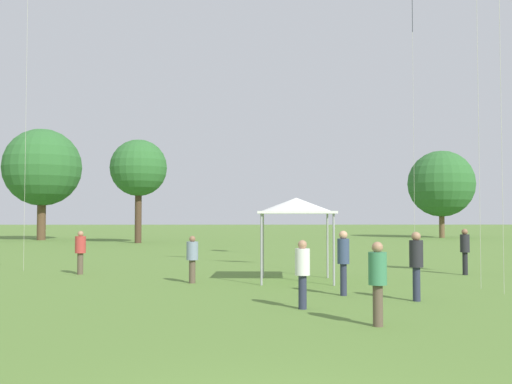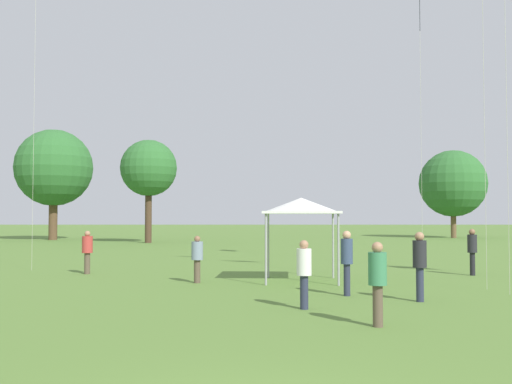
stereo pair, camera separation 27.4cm
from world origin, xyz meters
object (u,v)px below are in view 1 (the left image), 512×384
Objects in this scene: person_standing_1 at (416,260)px; person_standing_5 at (302,268)px; person_standing_3 at (80,249)px; distant_tree_2 at (441,184)px; person_standing_4 at (378,276)px; canopy_tent at (296,206)px; distant_tree_1 at (139,168)px; distant_tree_0 at (42,168)px; person_standing_0 at (192,255)px; person_standing_7 at (343,256)px; person_standing_6 at (465,247)px.

person_standing_1 reaches higher than person_standing_5.
person_standing_1 is at bearing 46.74° from person_standing_3.
distant_tree_2 is (26.49, 37.91, 4.56)m from person_standing_3.
canopy_tent reaches higher than person_standing_4.
person_standing_1 is 0.21× the size of distant_tree_1.
distant_tree_2 reaches higher than person_standing_1.
person_standing_3 is 46.47m from distant_tree_2.
person_standing_0 is at bearing -64.71° from distant_tree_0.
person_standing_4 is at bearing -142.31° from person_standing_1.
distant_tree_0 is (-20.42, 35.41, 4.16)m from canopy_tent.
person_standing_7 reaches higher than person_standing_0.
person_standing_1 reaches higher than person_standing_3.
distant_tree_1 is (-11.32, 37.45, 5.14)m from person_standing_4.
person_standing_6 is 40.54m from distant_tree_2.
person_standing_5 is at bearing 129.58° from person_standing_0.
distant_tree_0 is at bearing 98.38° from person_standing_6.
person_standing_3 is 0.16× the size of distant_tree_0.
person_standing_5 is 6.22m from canopy_tent.
canopy_tent reaches higher than person_standing_1.
person_standing_4 is at bearing -83.81° from canopy_tent.
person_standing_5 is 10.63m from person_standing_6.
person_standing_5 is 0.58× the size of canopy_tent.
distant_tree_2 is at bearing 84.60° from person_standing_5.
person_standing_3 is at bearing -69.21° from distant_tree_0.
distant_tree_0 is (-21.40, 39.04, 5.61)m from person_standing_7.
distant_tree_1 is (-10.04, 35.20, 5.17)m from person_standing_5.
distant_tree_0 is (-21.31, 43.67, 5.69)m from person_standing_4.
person_standing_0 is 6.36m from person_standing_5.
canopy_tent is at bearing -70.34° from distant_tree_1.
distant_tree_0 is at bearing 75.61° from person_standing_7.
distant_tree_1 is at bearing 109.66° from canopy_tent.
person_standing_0 is 5.43m from person_standing_3.
person_standing_7 is at bearing -74.82° from canopy_tent.
canopy_tent is (-0.89, 8.26, 1.53)m from person_standing_4.
canopy_tent is at bearing 63.24° from person_standing_3.
person_standing_4 is 48.92m from distant_tree_0.
person_standing_7 is at bearing 155.03° from person_standing_0.
person_standing_7 is (0.09, 4.63, 0.08)m from person_standing_4.
person_standing_7 is at bearing 121.46° from person_standing_1.
person_standing_0 is at bearing -76.79° from distant_tree_1.
person_standing_1 is at bearing -76.59° from person_standing_7.
person_standing_6 is (9.99, 2.51, 0.12)m from person_standing_0.
person_standing_4 is at bearing 129.79° from person_standing_0.
person_standing_1 is 0.63× the size of canopy_tent.
canopy_tent is at bearing -114.57° from distant_tree_2.
person_standing_6 is (5.62, 10.32, 0.03)m from person_standing_4.
person_standing_4 is 0.16× the size of distant_tree_0.
person_standing_4 is (4.37, -7.81, 0.09)m from person_standing_0.
person_standing_3 is 14.49m from person_standing_6.
person_standing_4 is 0.94× the size of person_standing_7.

